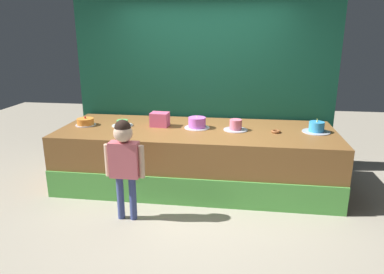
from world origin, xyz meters
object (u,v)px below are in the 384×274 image
at_px(donut, 276,131).
at_px(cake_left, 122,123).
at_px(child_figure, 124,157).
at_px(cake_far_left, 85,122).
at_px(cake_right, 236,126).
at_px(cake_far_right, 316,128).
at_px(pink_box, 160,119).
at_px(cake_center, 197,123).

distance_m(donut, cake_left, 2.10).
relative_size(child_figure, cake_far_left, 4.13).
distance_m(child_figure, cake_right, 1.62).
xyz_separation_m(donut, cake_far_right, (0.53, 0.10, 0.04)).
height_order(pink_box, donut, pink_box).
relative_size(cake_left, cake_right, 0.91).
distance_m(donut, cake_center, 1.06).
bearing_deg(child_figure, cake_far_right, 26.99).
bearing_deg(donut, cake_far_right, 10.53).
bearing_deg(cake_far_right, cake_center, -179.78).
relative_size(pink_box, cake_far_left, 0.86).
bearing_deg(cake_far_right, cake_far_left, -178.67).
relative_size(cake_right, cake_far_right, 0.90).
bearing_deg(pink_box, cake_right, -3.56).
height_order(cake_right, cake_far_right, cake_far_right).
height_order(cake_far_left, cake_far_right, cake_far_right).
bearing_deg(pink_box, cake_far_right, -0.55).
bearing_deg(pink_box, child_figure, -96.67).
relative_size(child_figure, cake_far_right, 3.26).
height_order(cake_left, cake_center, cake_center).
bearing_deg(pink_box, donut, -4.28).
bearing_deg(cake_far_right, cake_right, -177.54).
bearing_deg(cake_center, child_figure, -120.25).
bearing_deg(cake_far_right, child_figure, -153.01).
distance_m(cake_left, cake_right, 1.58).
relative_size(donut, cake_far_right, 0.34).
bearing_deg(child_figure, cake_center, 59.75).
distance_m(cake_left, cake_center, 1.05).
bearing_deg(cake_far_right, cake_left, -179.26).
xyz_separation_m(cake_center, cake_right, (0.53, -0.04, -0.01)).
height_order(donut, cake_left, cake_left).
bearing_deg(cake_far_right, donut, -169.47).
distance_m(pink_box, cake_center, 0.53).
relative_size(cake_center, cake_far_right, 0.96).
relative_size(cake_left, cake_center, 0.85).
xyz_separation_m(cake_right, cake_far_right, (1.05, 0.05, -0.00)).
height_order(cake_left, cake_right, cake_right).
relative_size(child_figure, pink_box, 4.78).
relative_size(child_figure, cake_center, 3.38).
distance_m(donut, cake_far_right, 0.54).
relative_size(cake_left, cake_far_right, 0.82).
xyz_separation_m(child_figure, cake_left, (-0.39, 1.11, 0.08)).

